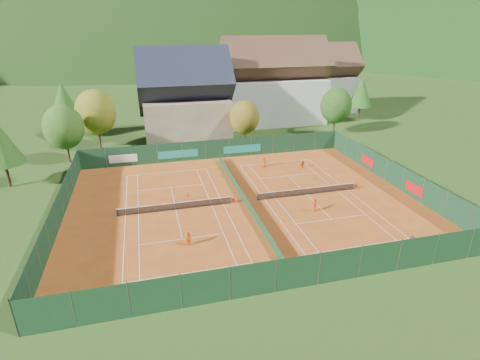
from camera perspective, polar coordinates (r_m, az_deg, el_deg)
name	(u,v)px	position (r m, az deg, el deg)	size (l,w,h in m)	color
ground	(244,202)	(44.11, 0.66, -3.40)	(600.00, 600.00, 0.00)	#294916
clay_pad	(244,202)	(44.10, 0.66, -3.37)	(40.00, 32.00, 0.01)	#B3511A
court_markings_left	(176,210)	(42.91, -9.74, -4.50)	(11.03, 23.83, 0.00)	white
court_markings_right	(307,195)	(46.64, 10.19, -2.21)	(11.03, 23.83, 0.00)	white
tennis_net_left	(177,206)	(42.69, -9.58, -3.89)	(13.30, 0.10, 1.02)	#59595B
tennis_net_right	(309,191)	(46.50, 10.41, -1.64)	(13.30, 0.10, 1.02)	#59595B
court_divider	(244,198)	(43.88, 0.66, -2.79)	(0.03, 28.80, 1.00)	#14381E
fence_north	(214,149)	(57.94, -3.94, 4.67)	(40.00, 0.10, 3.00)	#13351F
fence_south	(298,272)	(30.39, 8.83, -13.75)	(40.00, 0.04, 3.00)	#14371B
fence_west	(59,210)	(43.25, -25.92, -4.20)	(0.04, 32.00, 3.00)	#143922
fence_east	(394,174)	(52.07, 22.41, 0.82)	(0.09, 32.00, 3.00)	#12331D
chalet	(185,100)	(69.76, -8.39, 11.98)	(16.20, 12.00, 16.00)	tan
hotel_block_a	(274,86)	(79.66, 5.14, 14.01)	(21.60, 11.00, 17.25)	silver
hotel_block_b	(319,82)	(92.48, 11.89, 14.38)	(17.28, 10.00, 15.50)	silver
tree_west_front	(64,127)	(60.95, -25.29, 7.29)	(5.72, 5.72, 8.69)	#492B1A
tree_west_mid	(96,112)	(65.98, -21.14, 9.60)	(6.44, 6.44, 9.78)	#482A19
tree_west_back	(63,101)	(74.52, -25.31, 10.86)	(5.60, 5.60, 10.00)	#422617
tree_center	(245,117)	(64.09, 0.70, 9.52)	(5.01, 5.01, 7.60)	#452A18
tree_east_front	(336,106)	(72.45, 14.40, 10.93)	(5.72, 5.72, 8.69)	#4A2F1A
tree_east_mid	(361,92)	(84.13, 17.98, 12.58)	(5.04, 5.04, 9.00)	#482E1A
tree_east_back	(310,85)	(87.18, 10.63, 14.06)	(7.15, 7.15, 10.86)	#452F18
mountain_backdrop	(198,110)	(280.72, -6.38, 10.54)	(820.00, 530.00, 242.00)	black
ball_hopper	(413,238)	(39.60, 24.81, -8.04)	(0.34, 0.34, 0.80)	slate
loose_ball_0	(159,256)	(35.25, -12.22, -11.23)	(0.07, 0.07, 0.07)	#CCD833
loose_ball_1	(309,239)	(37.50, 10.43, -8.81)	(0.07, 0.07, 0.07)	#CCD833
loose_ball_2	(272,188)	(47.88, 4.94, -1.21)	(0.07, 0.07, 0.07)	#CCD833
loose_ball_3	(207,174)	(52.27, -5.09, 0.90)	(0.07, 0.07, 0.07)	#CCD833
loose_ball_4	(346,193)	(48.14, 15.90, -1.91)	(0.07, 0.07, 0.07)	#CCD833
player_left_near	(188,238)	(35.85, -7.93, -8.82)	(0.58, 0.38, 1.58)	orange
player_left_mid	(188,239)	(35.84, -7.88, -8.90)	(0.73, 0.57, 1.50)	orange
player_left_far	(187,196)	(44.66, -8.01, -2.42)	(0.77, 0.44, 1.18)	#EC5B14
player_right_near	(315,205)	(42.44, 11.35, -3.76)	(0.93, 0.39, 1.59)	#FB5116
player_right_far_a	(264,162)	(54.56, 3.66, 2.74)	(0.75, 0.49, 1.54)	#E34E14
player_right_far_b	(302,164)	(54.84, 9.50, 2.37)	(1.10, 0.35, 1.18)	#D94E13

